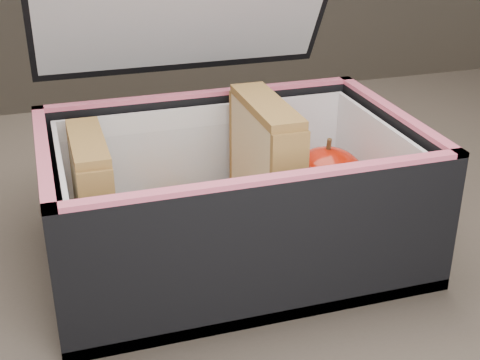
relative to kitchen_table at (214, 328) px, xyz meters
name	(u,v)px	position (x,y,z in m)	size (l,w,h in m)	color
kitchen_table	(214,328)	(0.00, 0.00, 0.00)	(1.20, 0.80, 0.75)	#52473E
lunch_bag	(230,185)	(0.01, -0.02, 0.15)	(0.29, 0.29, 0.27)	black
plastic_tub	(183,203)	(-0.03, -0.01, 0.14)	(0.18, 0.13, 0.08)	white
sandwich_left	(93,198)	(-0.10, -0.01, 0.16)	(0.03, 0.09, 0.10)	#DDB584
sandwich_right	(265,167)	(0.04, -0.01, 0.16)	(0.03, 0.10, 0.11)	#DDB584
carrot_sticks	(184,218)	(-0.03, -0.01, 0.12)	(0.05, 0.14, 0.03)	#D65203
paper_napkin	(327,221)	(0.10, -0.02, 0.11)	(0.08, 0.08, 0.01)	white
red_apple	(327,184)	(0.10, -0.02, 0.14)	(0.08, 0.08, 0.07)	#8F0D00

